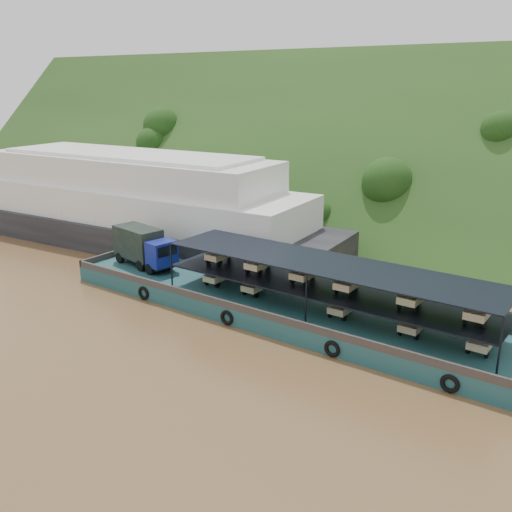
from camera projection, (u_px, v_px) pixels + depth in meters
The scene contains 4 objects.
ground at pixel (254, 314), 40.42m from camera, with size 160.00×160.00×0.00m, color brown.
hillside at pixel (429, 219), 68.38m from camera, with size 140.00×28.00×28.00m, color #1C3613.
cargo_barge at pixel (271, 299), 40.31m from camera, with size 35.00×7.18×4.54m.
passenger_ferry at pixel (131, 203), 57.83m from camera, with size 45.61×15.32×9.06m.
Camera 1 is at (21.89, -30.33, 15.85)m, focal length 40.00 mm.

